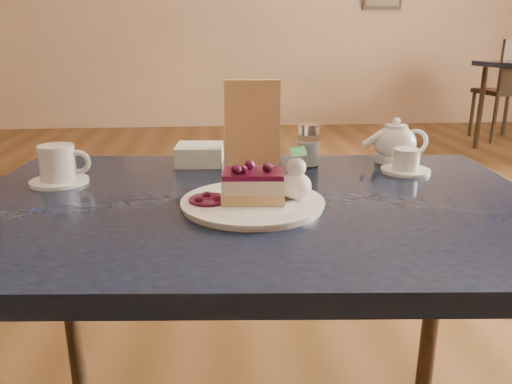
{
  "coord_description": "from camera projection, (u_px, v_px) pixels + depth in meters",
  "views": [
    {
      "loc": [
        -0.17,
        -0.97,
        1.01
      ],
      "look_at": [
        -0.1,
        -0.16,
        0.76
      ],
      "focal_mm": 35.0,
      "sensor_mm": 36.0,
      "label": 1
    }
  ],
  "objects": [
    {
      "name": "berry_sauce",
      "position": [
        209.0,
        200.0,
        0.92
      ],
      "size": [
        0.08,
        0.08,
        0.01
      ],
      "primitive_type": "cylinder",
      "color": "black",
      "rests_on": "dessert_plate"
    },
    {
      "name": "whipped_cream",
      "position": [
        296.0,
        186.0,
        0.93
      ],
      "size": [
        0.06,
        0.06,
        0.05
      ],
      "color": "white",
      "rests_on": "dessert_plate"
    },
    {
      "name": "napkin_stack",
      "position": [
        199.0,
        154.0,
        1.24
      ],
      "size": [
        0.12,
        0.12,
        0.05
      ],
      "primitive_type": "cube",
      "rotation": [
        0.0,
        0.0,
        -0.08
      ],
      "color": "white",
      "rests_on": "main_table"
    },
    {
      "name": "dessert_plate",
      "position": [
        253.0,
        203.0,
        0.93
      ],
      "size": [
        0.26,
        0.26,
        0.01
      ],
      "primitive_type": "cylinder",
      "color": "white",
      "rests_on": "main_table"
    },
    {
      "name": "tea_set",
      "position": [
        397.0,
        148.0,
        1.24
      ],
      "size": [
        0.15,
        0.21,
        0.1
      ],
      "color": "white",
      "rests_on": "main_table"
    },
    {
      "name": "sugar_shaker",
      "position": [
        308.0,
        145.0,
        1.21
      ],
      "size": [
        0.06,
        0.06,
        0.1
      ],
      "color": "white",
      "rests_on": "main_table"
    },
    {
      "name": "cheesecake_slice",
      "position": [
        253.0,
        186.0,
        0.92
      ],
      "size": [
        0.12,
        0.09,
        0.06
      ],
      "rotation": [
        0.0,
        0.0,
        -0.08
      ],
      "color": "tan",
      "rests_on": "dessert_plate"
    },
    {
      "name": "menu_card",
      "position": [
        252.0,
        124.0,
        1.19
      ],
      "size": [
        0.13,
        0.04,
        0.21
      ],
      "primitive_type": "cube",
      "rotation": [
        0.0,
        0.0,
        -0.08
      ],
      "color": "beige",
      "rests_on": "main_table"
    },
    {
      "name": "coffee_set",
      "position": [
        59.0,
        166.0,
        1.07
      ],
      "size": [
        0.13,
        0.12,
        0.08
      ],
      "color": "white",
      "rests_on": "main_table"
    },
    {
      "name": "main_table",
      "position": [
        253.0,
        234.0,
        1.0
      ],
      "size": [
        1.19,
        0.84,
        0.71
      ],
      "rotation": [
        0.0,
        0.0,
        -0.08
      ],
      "color": "black",
      "rests_on": "ground"
    }
  ]
}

